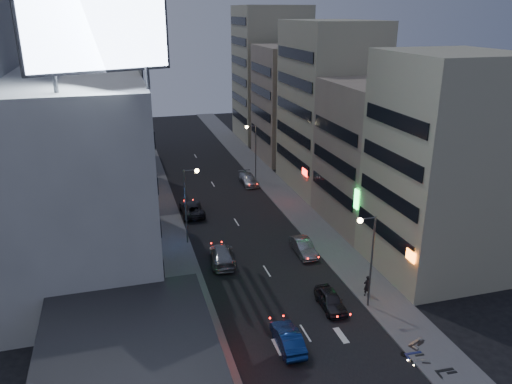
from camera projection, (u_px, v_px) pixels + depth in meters
name	position (u px, v px, depth m)	size (l,w,h in m)	color
ground	(326.00, 367.00, 34.37)	(180.00, 180.00, 0.00)	black
sidewalk_left	(163.00, 216.00, 59.39)	(4.00, 120.00, 0.12)	#4C4C4F
sidewalk_right	(290.00, 203.00, 63.51)	(4.00, 120.00, 0.12)	#4C4C4F
food_court	(115.00, 362.00, 31.91)	(11.00, 13.00, 3.88)	tan
white_building	(68.00, 177.00, 44.97)	(14.00, 24.00, 18.00)	beige
shophouse_near	(440.00, 167.00, 44.28)	(10.00, 11.00, 20.00)	tan
shophouse_mid	(379.00, 155.00, 55.49)	(11.00, 12.00, 16.00)	gray
shophouse_far	(329.00, 108.00, 66.07)	(10.00, 14.00, 22.00)	tan
far_left_a	(91.00, 113.00, 67.59)	(11.00, 10.00, 20.00)	beige
far_left_b	(92.00, 114.00, 80.07)	(12.00, 10.00, 15.00)	slate
far_right_a	(294.00, 103.00, 80.44)	(11.00, 12.00, 18.00)	gray
far_right_b	(271.00, 74.00, 92.18)	(12.00, 12.00, 24.00)	tan
billboard	(98.00, 34.00, 32.60)	(9.52, 3.75, 6.20)	#595B60
street_lamp_right_near	(368.00, 249.00, 39.47)	(1.60, 0.44, 8.02)	#595B60
street_lamp_left	(189.00, 195.00, 50.88)	(1.60, 0.44, 8.02)	#595B60
street_lamp_right_far	(253.00, 144.00, 70.18)	(1.60, 0.44, 8.02)	#595B60
parked_car_right_near	(330.00, 300.00, 41.02)	(1.71, 4.24, 1.45)	#2A292F
parked_car_right_mid	(303.00, 247.00, 50.10)	(1.59, 4.55, 1.50)	gray
parked_car_left	(192.00, 209.00, 59.79)	(2.54, 5.51, 1.53)	#232328
parked_car_right_far	(248.00, 179.00, 70.21)	(2.04, 5.01, 1.45)	#ABADB3
road_car_blue	(288.00, 338.00, 36.20)	(1.57, 4.51, 1.49)	navy
road_car_silver	(222.00, 255.00, 48.34)	(2.22, 5.47, 1.59)	gray
person	(367.00, 286.00, 42.52)	(0.68, 0.45, 1.86)	black
scooter_black_a	(454.00, 360.00, 33.93)	(2.02, 0.67, 1.23)	black
scooter_silver_a	(430.00, 354.00, 34.73)	(1.64, 0.55, 1.00)	#B3B6BC
scooter_blue	(421.00, 344.00, 35.61)	(1.88, 0.63, 1.15)	navy
scooter_black_b	(419.00, 333.00, 36.85)	(1.86, 0.62, 1.13)	black
scooter_silver_b	(420.00, 331.00, 37.07)	(1.93, 0.64, 1.18)	silver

